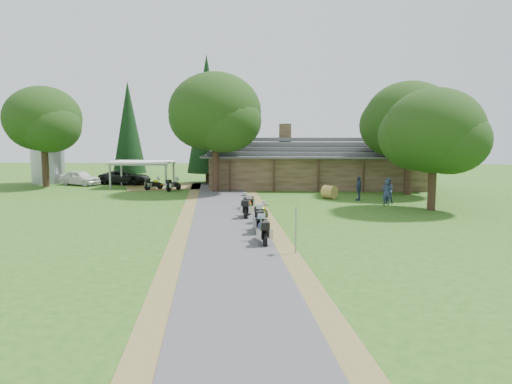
# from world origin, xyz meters

# --- Properties ---
(ground) EXTENTS (120.00, 120.00, 0.00)m
(ground) POSITION_xyz_m (0.00, 0.00, 0.00)
(ground) COLOR #275217
(ground) RESTS_ON ground
(driveway) EXTENTS (51.95, 51.95, 0.00)m
(driveway) POSITION_xyz_m (-0.50, 4.00, 0.00)
(driveway) COLOR #424244
(driveway) RESTS_ON ground
(lodge) EXTENTS (21.40, 9.40, 4.90)m
(lodge) POSITION_xyz_m (6.00, 24.00, 2.45)
(lodge) COLOR #4E3C28
(lodge) RESTS_ON ground
(silo) EXTENTS (3.48, 3.48, 6.84)m
(silo) POSITION_xyz_m (-21.94, 25.81, 3.42)
(silo) COLOR gray
(silo) RESTS_ON ground
(carport) EXTENTS (5.93, 3.96, 2.57)m
(carport) POSITION_xyz_m (-10.84, 22.36, 1.28)
(carport) COLOR white
(carport) RESTS_ON ground
(car_white_sedan) EXTENTS (4.51, 6.19, 1.90)m
(car_white_sedan) POSITION_xyz_m (-17.77, 23.95, 0.95)
(car_white_sedan) COLOR white
(car_white_sedan) RESTS_ON ground
(car_dark_suv) EXTENTS (3.51, 6.13, 2.21)m
(car_dark_suv) POSITION_xyz_m (-13.44, 25.07, 1.10)
(car_dark_suv) COLOR black
(car_dark_suv) RESTS_ON ground
(motorcycle_row_a) EXTENTS (0.97, 2.02, 1.33)m
(motorcycle_row_a) POSITION_xyz_m (1.88, -1.56, 0.66)
(motorcycle_row_a) COLOR navy
(motorcycle_row_a) RESTS_ON ground
(motorcycle_row_b) EXTENTS (0.80, 2.08, 1.40)m
(motorcycle_row_b) POSITION_xyz_m (1.61, 1.23, 0.70)
(motorcycle_row_b) COLOR #B1B3B8
(motorcycle_row_b) RESTS_ON ground
(motorcycle_row_c) EXTENTS (1.02, 1.81, 1.18)m
(motorcycle_row_c) POSITION_xyz_m (1.60, 4.18, 0.59)
(motorcycle_row_c) COLOR #CCA908
(motorcycle_row_c) RESTS_ON ground
(motorcycle_row_d) EXTENTS (0.81, 1.96, 1.30)m
(motorcycle_row_d) POSITION_xyz_m (0.63, 5.90, 0.65)
(motorcycle_row_d) COLOR #D1400F
(motorcycle_row_d) RESTS_ON ground
(motorcycle_row_e) EXTENTS (1.23, 1.74, 1.14)m
(motorcycle_row_e) POSITION_xyz_m (0.32, 8.89, 0.57)
(motorcycle_row_e) COLOR black
(motorcycle_row_e) RESTS_ON ground
(motorcycle_carport_a) EXTENTS (1.59, 1.65, 1.18)m
(motorcycle_carport_a) POSITION_xyz_m (-9.26, 20.41, 0.59)
(motorcycle_carport_a) COLOR #DFBF09
(motorcycle_carport_a) RESTS_ON ground
(motorcycle_carport_b) EXTENTS (1.30, 1.86, 1.22)m
(motorcycle_carport_b) POSITION_xyz_m (-7.22, 19.70, 0.61)
(motorcycle_carport_b) COLOR gray
(motorcycle_carport_b) RESTS_ON ground
(person_a) EXTENTS (0.68, 0.53, 2.20)m
(person_a) POSITION_xyz_m (10.46, 11.65, 1.10)
(person_a) COLOR navy
(person_a) RESTS_ON ground
(person_b) EXTENTS (0.67, 0.50, 2.26)m
(person_b) POSITION_xyz_m (10.76, 12.61, 1.13)
(person_b) COLOR navy
(person_b) RESTS_ON ground
(person_c) EXTENTS (0.61, 0.73, 2.23)m
(person_c) POSITION_xyz_m (8.80, 14.08, 1.11)
(person_c) COLOR navy
(person_c) RESTS_ON ground
(hay_bale) EXTENTS (1.44, 1.45, 1.07)m
(hay_bale) POSITION_xyz_m (6.60, 15.00, 0.54)
(hay_bale) COLOR olive
(hay_bale) RESTS_ON ground
(sign_post) EXTENTS (0.38, 0.06, 2.10)m
(sign_post) POSITION_xyz_m (3.43, -3.62, 1.05)
(sign_post) COLOR gray
(sign_post) RESTS_ON ground
(oak_lodge_left) EXTENTS (8.20, 8.20, 11.56)m
(oak_lodge_left) POSITION_xyz_m (-3.23, 19.04, 5.78)
(oak_lodge_left) COLOR #18320F
(oak_lodge_left) RESTS_ON ground
(oak_lodge_right) EXTENTS (7.80, 7.80, 10.26)m
(oak_lodge_right) POSITION_xyz_m (13.57, 18.11, 5.13)
(oak_lodge_right) COLOR #18320F
(oak_lodge_right) RESTS_ON ground
(oak_driveway) EXTENTS (6.84, 6.84, 8.83)m
(oak_driveway) POSITION_xyz_m (13.11, 9.44, 4.42)
(oak_driveway) COLOR #18320F
(oak_driveway) RESTS_ON ground
(oak_silo) EXTENTS (7.41, 7.41, 10.75)m
(oak_silo) POSITION_xyz_m (-20.58, 22.42, 5.38)
(oak_silo) COLOR #18320F
(oak_silo) RESTS_ON ground
(cedar_near) EXTENTS (4.29, 4.29, 13.35)m
(cedar_near) POSITION_xyz_m (-5.14, 26.83, 6.67)
(cedar_near) COLOR black
(cedar_near) RESTS_ON ground
(cedar_far) EXTENTS (3.56, 3.56, 10.81)m
(cedar_far) POSITION_xyz_m (-13.90, 28.10, 5.40)
(cedar_far) COLOR black
(cedar_far) RESTS_ON ground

